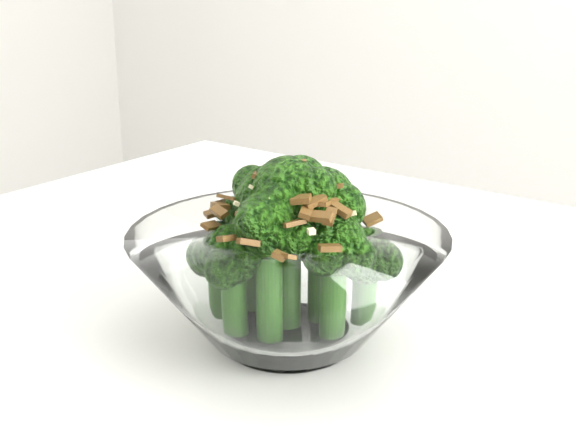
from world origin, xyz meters
The scene contains 1 object.
broccoli_dish centered at (-0.04, -0.03, 0.80)m, with size 0.19×0.19×0.12m.
Camera 1 is at (0.18, -0.42, 0.98)m, focal length 50.00 mm.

